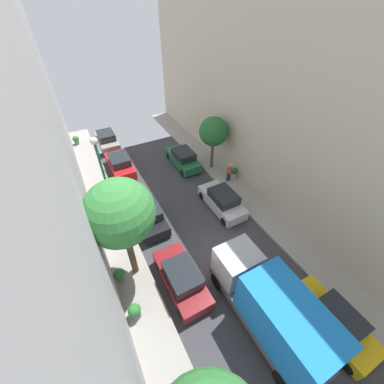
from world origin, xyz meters
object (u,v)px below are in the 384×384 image
parked_car_left_5 (107,140)px  parked_car_right_1 (333,321)px  parked_car_right_2 (222,201)px  delivery_truck (271,308)px  potted_plant_4 (234,172)px  lamp_post (102,170)px  potted_plant_3 (76,140)px  potted_plant_5 (120,275)px  street_tree_0 (120,213)px  parked_car_left_2 (182,278)px  pedestrian (229,172)px  parked_car_left_4 (120,164)px  parked_car_left_3 (147,215)px  potted_plant_1 (135,311)px  parked_car_right_3 (183,159)px  street_tree_1 (214,132)px

parked_car_left_5 → parked_car_right_1: (5.40, -22.87, 0.00)m
parked_car_right_2 → delivery_truck: bearing=-108.9°
potted_plant_4 → lamp_post: 10.84m
parked_car_right_1 → delivery_truck: (-2.70, 1.61, 1.07)m
potted_plant_3 → potted_plant_5: potted_plant_3 is taller
street_tree_0 → parked_car_left_5: bearing=82.6°
parked_car_left_2 → lamp_post: lamp_post is taller
potted_plant_4 → pedestrian: bearing=-161.5°
parked_car_right_1 → lamp_post: bearing=120.6°
potted_plant_3 → potted_plant_5: size_ratio=1.00×
parked_car_right_2 → parked_car_left_4: bearing=123.0°
parked_car_right_2 → potted_plant_4: size_ratio=4.52×
parked_car_right_2 → pedestrian: (2.23, 2.40, 0.35)m
parked_car_right_2 → lamp_post: bearing=158.6°
parked_car_left_3 → lamp_post: lamp_post is taller
parked_car_left_4 → parked_car_left_5: (0.00, 5.06, 0.00)m
parked_car_left_3 → delivery_truck: delivery_truck is taller
parked_car_right_1 → potted_plant_3: (-8.22, 24.55, -0.06)m
parked_car_left_5 → potted_plant_1: bearing=-98.9°
parked_car_right_3 → potted_plant_4: 4.84m
parked_car_left_4 → parked_car_left_5: same height
parked_car_left_3 → lamp_post: size_ratio=0.67×
parked_car_right_1 → delivery_truck: size_ratio=0.64×
parked_car_right_2 → potted_plant_3: size_ratio=4.62×
street_tree_1 → lamp_post: size_ratio=0.76×
pedestrian → potted_plant_4: bearing=18.5°
parked_car_left_4 → potted_plant_4: parked_car_left_4 is taller
potted_plant_1 → potted_plant_3: 19.66m
parked_car_left_4 → pedestrian: pedestrian is taller
parked_car_right_3 → pedestrian: bearing=-61.3°
potted_plant_5 → parked_car_left_5: bearing=79.4°
parked_car_left_2 → potted_plant_3: bearing=98.3°
potted_plant_1 → potted_plant_5: potted_plant_1 is taller
potted_plant_1 → parked_car_right_3: bearing=53.4°
potted_plant_3 → lamp_post: bearing=-85.7°
street_tree_0 → parked_car_left_3: bearing=58.9°
parked_car_right_1 → delivery_truck: 3.32m
parked_car_right_1 → potted_plant_1: bearing=149.2°
parked_car_right_1 → parked_car_right_2: (0.00, 9.50, 0.00)m
parked_car_left_4 → street_tree_0: (-2.02, -10.43, 4.22)m
parked_car_right_3 → potted_plant_3: 11.88m
lamp_post → parked_car_left_4: bearing=70.8°
parked_car_left_4 → potted_plant_4: size_ratio=4.52×
parked_car_left_4 → parked_car_left_5: 5.06m
parked_car_right_1 → lamp_post: lamp_post is taller
parked_car_right_2 → potted_plant_4: 3.95m
parked_car_right_1 → potted_plant_5: bearing=139.2°
potted_plant_3 → street_tree_0: bearing=-87.4°
potted_plant_5 → parked_car_right_1: bearing=-40.8°
parked_car_left_3 → parked_car_left_2: bearing=-90.0°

